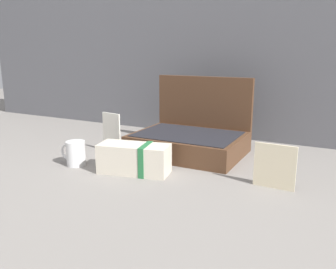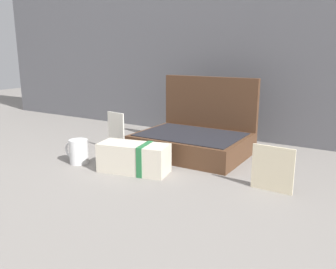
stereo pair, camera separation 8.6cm
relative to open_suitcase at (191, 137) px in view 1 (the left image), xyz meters
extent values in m
plane|color=slate|center=(0.03, -0.22, -0.07)|extent=(6.00, 6.00, 0.00)
cube|color=#4C301E|center=(0.00, -0.04, -0.02)|extent=(0.44, 0.31, 0.09)
cube|color=black|center=(0.00, -0.04, 0.02)|extent=(0.40, 0.28, 0.00)
cube|color=#4C301E|center=(0.00, 0.13, 0.09)|extent=(0.44, 0.02, 0.31)
cube|color=beige|center=(-0.08, -0.32, -0.02)|extent=(0.26, 0.15, 0.10)
cube|color=#236638|center=(-0.03, -0.31, -0.02)|extent=(0.04, 0.11, 0.11)
cylinder|color=silver|center=(-0.31, -0.35, -0.02)|extent=(0.07, 0.07, 0.09)
torus|color=silver|center=(-0.35, -0.35, -0.02)|extent=(0.06, 0.01, 0.06)
cube|color=beige|center=(0.39, -0.24, 0.00)|extent=(0.13, 0.01, 0.14)
cube|color=silver|center=(-0.30, -0.15, 0.02)|extent=(0.09, 0.02, 0.17)
camera|label=1|loc=(0.57, -1.30, 0.35)|focal=37.38mm
camera|label=2|loc=(0.64, -1.26, 0.35)|focal=37.38mm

